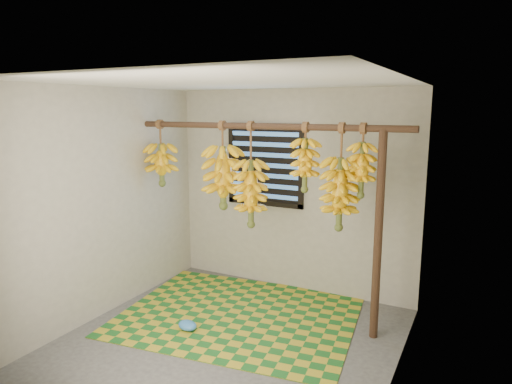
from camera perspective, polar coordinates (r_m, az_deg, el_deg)
The scene contains 16 objects.
floor at distance 4.58m, azimuth -3.30°, elevation -18.09°, with size 3.00×3.00×0.01m, color #464646.
ceiling at distance 4.03m, azimuth -3.67°, elevation 13.62°, with size 3.00×3.00×0.01m, color silver.
wall_back at distance 5.46m, azimuth 4.56°, elevation 0.07°, with size 3.00×0.01×2.40m, color gray.
wall_left at distance 5.06m, azimuth -18.34°, elevation -1.27°, with size 0.01×3.00×2.40m, color gray.
wall_right at distance 3.64m, azimuth 17.53°, elevation -5.69°, with size 0.01×3.00×2.40m, color gray.
window at distance 5.53m, azimuth 1.14°, elevation 3.38°, with size 1.00×0.04×1.00m.
hanging_pole at distance 4.64m, azimuth 0.85°, elevation 8.22°, with size 0.06×0.06×3.00m, color #432A1B.
support_post at distance 4.41m, azimuth 15.02°, elevation -5.46°, with size 0.08×0.08×2.00m, color #432A1B.
woven_mat at distance 5.05m, azimuth -2.15°, elevation -15.07°, with size 2.42×1.93×0.01m, color #1B5D20.
plastic_bag at distance 4.77m, azimuth -8.56°, elevation -16.15°, with size 0.22×0.16×0.09m, color #377DCD.
banana_bunch_a at distance 5.38m, azimuth -11.73°, elevation 3.39°, with size 0.36×0.36×0.75m.
banana_bunch_b at distance 4.92m, azimuth -4.14°, elevation 1.86°, with size 0.42×0.42×0.94m.
banana_bunch_c at distance 4.78m, azimuth -0.64°, elevation -0.16°, with size 0.34×0.34×1.11m.
banana_bunch_d at distance 4.49m, azimuth 6.15°, elevation 3.40°, with size 0.28×0.28×0.68m.
banana_bunch_e at distance 4.41m, azimuth 10.43°, elevation -0.22°, with size 0.36×0.36×1.02m.
banana_bunch_f at distance 4.32m, azimuth 13.08°, elevation 2.74°, with size 0.26×0.26×0.69m.
Camera 1 is at (2.05, -3.46, 2.18)m, focal length 32.00 mm.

